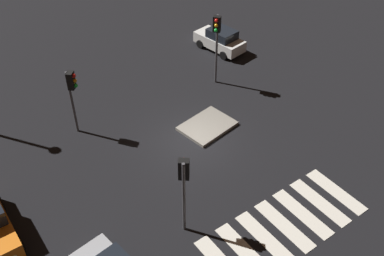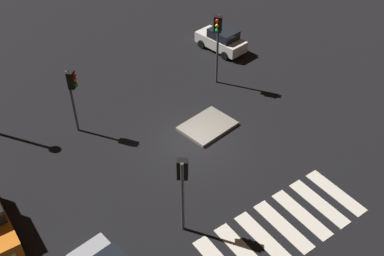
{
  "view_description": "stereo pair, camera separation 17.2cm",
  "coord_description": "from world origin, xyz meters",
  "px_view_note": "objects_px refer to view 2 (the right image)",
  "views": [
    {
      "loc": [
        -10.84,
        -14.88,
        16.1
      ],
      "look_at": [
        0.0,
        0.0,
        1.0
      ],
      "focal_mm": 42.6,
      "sensor_mm": 36.0,
      "label": 1
    },
    {
      "loc": [
        -10.7,
        -14.98,
        16.1
      ],
      "look_at": [
        0.0,
        0.0,
        1.0
      ],
      "focal_mm": 42.6,
      "sensor_mm": 36.0,
      "label": 2
    }
  ],
  "objects_px": {
    "traffic_island": "(207,126)",
    "traffic_light_west": "(72,87)",
    "car_white": "(221,40)",
    "traffic_light_north": "(218,34)",
    "traffic_light_south": "(183,178)"
  },
  "relations": [
    {
      "from": "traffic_light_west",
      "to": "traffic_light_south",
      "type": "relative_size",
      "value": 0.97
    },
    {
      "from": "traffic_light_south",
      "to": "car_white",
      "type": "bearing_deg",
      "value": -4.99
    },
    {
      "from": "traffic_island",
      "to": "traffic_light_south",
      "type": "distance_m",
      "value": 7.58
    },
    {
      "from": "traffic_island",
      "to": "traffic_light_south",
      "type": "bearing_deg",
      "value": -135.78
    },
    {
      "from": "traffic_island",
      "to": "traffic_light_west",
      "type": "xyz_separation_m",
      "value": [
        -5.87,
        3.87,
        2.81
      ]
    },
    {
      "from": "car_white",
      "to": "traffic_light_west",
      "type": "height_order",
      "value": "traffic_light_west"
    },
    {
      "from": "traffic_light_west",
      "to": "car_white",
      "type": "bearing_deg",
      "value": 56.74
    },
    {
      "from": "car_white",
      "to": "traffic_light_west",
      "type": "xyz_separation_m",
      "value": [
        -11.86,
        -2.49,
        2.12
      ]
    },
    {
      "from": "traffic_island",
      "to": "traffic_light_north",
      "type": "distance_m",
      "value": 5.61
    },
    {
      "from": "traffic_light_north",
      "to": "traffic_light_south",
      "type": "xyz_separation_m",
      "value": [
        -8.11,
        -8.12,
        -0.47
      ]
    },
    {
      "from": "car_white",
      "to": "traffic_island",
      "type": "bearing_deg",
      "value": 128.17
    },
    {
      "from": "traffic_island",
      "to": "traffic_light_north",
      "type": "height_order",
      "value": "traffic_light_north"
    },
    {
      "from": "car_white",
      "to": "traffic_light_west",
      "type": "distance_m",
      "value": 12.3
    },
    {
      "from": "traffic_island",
      "to": "car_white",
      "type": "relative_size",
      "value": 0.82
    },
    {
      "from": "traffic_island",
      "to": "traffic_light_west",
      "type": "relative_size",
      "value": 0.82
    }
  ]
}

